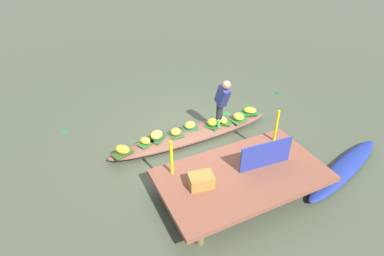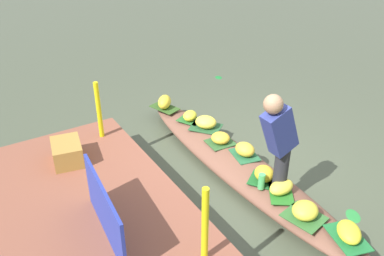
# 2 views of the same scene
# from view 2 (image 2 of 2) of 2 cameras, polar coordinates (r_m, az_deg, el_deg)

# --- Properties ---
(canal_water) EXTENTS (40.00, 40.00, 0.00)m
(canal_water) POSITION_cam_2_polar(r_m,az_deg,el_deg) (5.42, 6.22, -6.22)
(canal_water) COLOR #444C39
(canal_water) RESTS_ON ground
(dock_platform) EXTENTS (3.20, 1.80, 0.44)m
(dock_platform) POSITION_cam_2_polar(r_m,az_deg,el_deg) (4.39, -13.90, -10.73)
(dock_platform) COLOR brown
(dock_platform) RESTS_ON ground
(vendor_boat) EXTENTS (4.13, 0.73, 0.24)m
(vendor_boat) POSITION_cam_2_polar(r_m,az_deg,el_deg) (5.35, 6.29, -5.18)
(vendor_boat) COLOR brown
(vendor_boat) RESTS_ON ground
(leaf_mat_0) EXTENTS (0.44, 0.44, 0.01)m
(leaf_mat_0) POSITION_cam_2_polar(r_m,az_deg,el_deg) (4.94, 9.83, -7.04)
(leaf_mat_0) COLOR #1B5825
(leaf_mat_0) RESTS_ON vendor_boat
(banana_bunch_0) EXTENTS (0.30, 0.29, 0.18)m
(banana_bunch_0) POSITION_cam_2_polar(r_m,az_deg,el_deg) (4.88, 9.92, -6.20)
(banana_bunch_0) COLOR gold
(banana_bunch_0) RESTS_ON vendor_boat
(leaf_mat_1) EXTENTS (0.50, 0.40, 0.01)m
(leaf_mat_1) POSITION_cam_2_polar(r_m,az_deg,el_deg) (4.43, 20.64, -13.94)
(leaf_mat_1) COLOR #1E6933
(leaf_mat_1) RESTS_ON vendor_boat
(banana_bunch_1) EXTENTS (0.39, 0.36, 0.15)m
(banana_bunch_1) POSITION_cam_2_polar(r_m,az_deg,el_deg) (4.38, 20.81, -13.24)
(banana_bunch_1) COLOR yellow
(banana_bunch_1) RESTS_ON vendor_boat
(leaf_mat_2) EXTENTS (0.43, 0.36, 0.01)m
(leaf_mat_2) POSITION_cam_2_polar(r_m,az_deg,el_deg) (5.34, 7.25, -3.68)
(leaf_mat_2) COLOR #245E38
(leaf_mat_2) RESTS_ON vendor_boat
(banana_bunch_2) EXTENTS (0.29, 0.25, 0.17)m
(banana_bunch_2) POSITION_cam_2_polar(r_m,az_deg,el_deg) (5.30, 7.31, -2.93)
(banana_bunch_2) COLOR gold
(banana_bunch_2) RESTS_ON vendor_boat
(leaf_mat_3) EXTENTS (0.41, 0.37, 0.01)m
(leaf_mat_3) POSITION_cam_2_polar(r_m,az_deg,el_deg) (6.09, -0.29, 1.10)
(leaf_mat_3) COLOR #29652A
(leaf_mat_3) RESTS_ON vendor_boat
(banana_bunch_3) EXTENTS (0.30, 0.31, 0.15)m
(banana_bunch_3) POSITION_cam_2_polar(r_m,az_deg,el_deg) (6.06, -0.29, 1.70)
(banana_bunch_3) COLOR yellow
(banana_bunch_3) RESTS_ON vendor_boat
(leaf_mat_4) EXTENTS (0.46, 0.41, 0.01)m
(leaf_mat_4) POSITION_cam_2_polar(r_m,az_deg,el_deg) (4.53, 15.17, -11.72)
(leaf_mat_4) COLOR #32662E
(leaf_mat_4) RESTS_ON vendor_boat
(banana_bunch_4) EXTENTS (0.30, 0.32, 0.17)m
(banana_bunch_4) POSITION_cam_2_polar(r_m,az_deg,el_deg) (4.47, 15.31, -10.89)
(banana_bunch_4) COLOR yellow
(banana_bunch_4) RESTS_ON vendor_boat
(leaf_mat_5) EXTENTS (0.50, 0.38, 0.01)m
(leaf_mat_5) POSITION_cam_2_polar(r_m,az_deg,el_deg) (6.47, -3.78, 2.82)
(leaf_mat_5) COLOR #30521F
(leaf_mat_5) RESTS_ON vendor_boat
(banana_bunch_5) EXTENTS (0.37, 0.35, 0.20)m
(banana_bunch_5) POSITION_cam_2_polar(r_m,az_deg,el_deg) (6.42, -3.81, 3.60)
(banana_bunch_5) COLOR yellow
(banana_bunch_5) RESTS_ON vendor_boat
(leaf_mat_6) EXTENTS (0.50, 0.46, 0.01)m
(leaf_mat_6) POSITION_cam_2_polar(r_m,az_deg,el_deg) (4.79, 12.12, -8.66)
(leaf_mat_6) COLOR #266D23
(leaf_mat_6) RESTS_ON vendor_boat
(banana_bunch_6) EXTENTS (0.21, 0.32, 0.15)m
(banana_bunch_6) POSITION_cam_2_polar(r_m,az_deg,el_deg) (4.74, 12.21, -7.96)
(banana_bunch_6) COLOR yellow
(banana_bunch_6) RESTS_ON vendor_boat
(leaf_mat_7) EXTENTS (0.33, 0.37, 0.01)m
(leaf_mat_7) POSITION_cam_2_polar(r_m,az_deg,el_deg) (5.56, 3.93, -2.00)
(leaf_mat_7) COLOR #2C562A
(leaf_mat_7) RESTS_ON vendor_boat
(banana_bunch_7) EXTENTS (0.34, 0.34, 0.14)m
(banana_bunch_7) POSITION_cam_2_polar(r_m,az_deg,el_deg) (5.53, 3.95, -1.38)
(banana_bunch_7) COLOR gold
(banana_bunch_7) RESTS_ON vendor_boat
(leaf_mat_8) EXTENTS (0.54, 0.52, 0.01)m
(leaf_mat_8) POSITION_cam_2_polar(r_m,az_deg,el_deg) (5.91, 1.91, 0.12)
(leaf_mat_8) COLOR #25512D
(leaf_mat_8) RESTS_ON vendor_boat
(banana_bunch_8) EXTENTS (0.40, 0.39, 0.17)m
(banana_bunch_8) POSITION_cam_2_polar(r_m,az_deg,el_deg) (5.87, 1.92, 0.83)
(banana_bunch_8) COLOR yellow
(banana_bunch_8) RESTS_ON vendor_boat
(vendor_person) EXTENTS (0.20, 0.46, 1.23)m
(vendor_person) POSITION_cam_2_polar(r_m,az_deg,el_deg) (4.40, 11.91, -1.37)
(vendor_person) COLOR #28282D
(vendor_person) RESTS_ON vendor_boat
(water_bottle) EXTENTS (0.08, 0.08, 0.19)m
(water_bottle) POSITION_cam_2_polar(r_m,az_deg,el_deg) (4.76, 9.55, -7.26)
(water_bottle) COLOR #4BB760
(water_bottle) RESTS_ON vendor_boat
(market_banner) EXTENTS (1.09, 0.12, 0.56)m
(market_banner) POSITION_cam_2_polar(r_m,az_deg,el_deg) (3.80, -11.96, -11.09)
(market_banner) COLOR #273594
(market_banner) RESTS_ON dock_platform
(railing_post_west) EXTENTS (0.06, 0.06, 0.75)m
(railing_post_west) POSITION_cam_2_polar(r_m,az_deg,el_deg) (3.45, 1.80, -13.23)
(railing_post_west) COLOR yellow
(railing_post_west) RESTS_ON dock_platform
(railing_post_east) EXTENTS (0.06, 0.06, 0.75)m
(railing_post_east) POSITION_cam_2_polar(r_m,az_deg,el_deg) (5.27, -12.71, 2.42)
(railing_post_east) COLOR yellow
(railing_post_east) RESTS_ON dock_platform
(produce_crate) EXTENTS (0.49, 0.40, 0.25)m
(produce_crate) POSITION_cam_2_polar(r_m,az_deg,el_deg) (4.98, -16.82, -3.21)
(produce_crate) COLOR #A27735
(produce_crate) RESTS_ON dock_platform
(drifting_plant_0) EXTENTS (0.20, 0.17, 0.01)m
(drifting_plant_0) POSITION_cam_2_polar(r_m,az_deg,el_deg) (8.19, 3.67, 6.97)
(drifting_plant_0) COLOR #1B742F
(drifting_plant_0) RESTS_ON ground
(drifting_plant_1) EXTENTS (0.28, 0.26, 0.01)m
(drifting_plant_1) POSITION_cam_2_polar(r_m,az_deg,el_deg) (5.08, 21.31, -11.19)
(drifting_plant_1) COLOR #287F37
(drifting_plant_1) RESTS_ON ground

